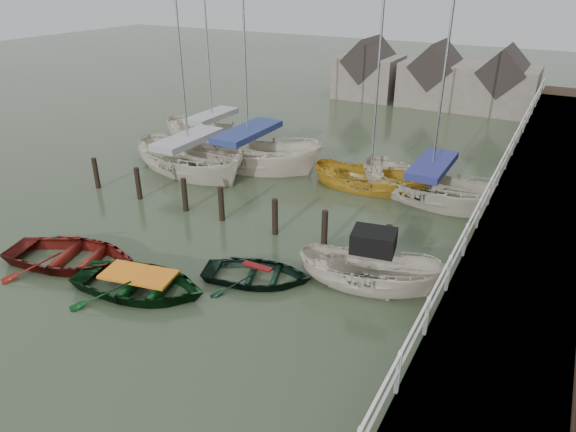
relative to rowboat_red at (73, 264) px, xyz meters
The scene contains 13 objects.
ground 4.21m from the rowboat_red, 30.39° to the left, with size 120.00×120.00×0.00m, color #2D3824.
pier 17.87m from the rowboat_red, 42.78° to the left, with size 3.04×32.00×2.70m.
mooring_pilings 5.73m from the rowboat_red, 63.89° to the left, with size 13.72×0.22×1.80m.
far_sheds 28.54m from the rowboat_red, 80.99° to the left, with size 14.00×4.08×4.39m.
rowboat_red is the anchor object (origin of this frame).
rowboat_green 3.16m from the rowboat_red, ahead, with size 3.03×4.24×0.88m, color black.
rowboat_dkgreen 6.30m from the rowboat_red, 19.80° to the left, with size 2.47×3.46×0.72m, color black.
motorboat 9.76m from the rowboat_red, 21.41° to the left, with size 4.71×2.46×2.67m.
sailboat_a 9.04m from the rowboat_red, 103.29° to the left, with size 7.43×4.06×11.61m.
sailboat_b 10.80m from the rowboat_red, 90.00° to the left, with size 7.96×3.75×13.14m.
sailboat_c 12.68m from the rowboat_red, 60.06° to the left, with size 5.46×2.29×9.53m.
sailboat_d 14.23m from the rowboat_red, 51.07° to the left, with size 7.07×4.15×13.33m.
sailboat_e 13.86m from the rowboat_red, 106.74° to the left, with size 6.34×2.41×10.80m.
Camera 1 is at (9.77, -11.52, 8.89)m, focal length 32.00 mm.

